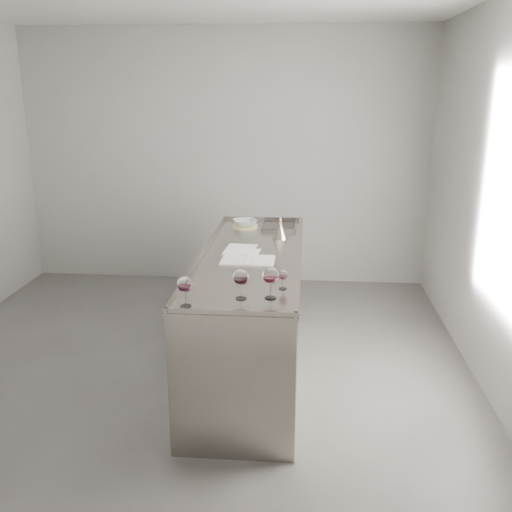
# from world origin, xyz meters

# --- Properties ---
(room_shell) EXTENTS (4.54, 5.04, 2.84)m
(room_shell) POSITION_xyz_m (0.00, 0.00, 1.40)
(room_shell) COLOR #4C4947
(room_shell) RESTS_ON ground
(counter) EXTENTS (0.77, 2.42, 0.97)m
(counter) POSITION_xyz_m (0.50, 0.30, 0.47)
(counter) COLOR gray
(counter) RESTS_ON ground
(wine_glass_left) EXTENTS (0.09, 0.09, 0.18)m
(wine_glass_left) POSITION_xyz_m (0.23, -0.78, 1.07)
(wine_glass_left) COLOR white
(wine_glass_left) RESTS_ON counter
(wine_glass_middle) EXTENTS (0.10, 0.10, 0.19)m
(wine_glass_middle) POSITION_xyz_m (0.53, -0.63, 1.07)
(wine_glass_middle) COLOR white
(wine_glass_middle) RESTS_ON counter
(wine_glass_right) EXTENTS (0.10, 0.10, 0.20)m
(wine_glass_right) POSITION_xyz_m (0.71, -0.61, 1.08)
(wine_glass_right) COLOR white
(wine_glass_right) RESTS_ON counter
(wine_glass_small) EXTENTS (0.06, 0.06, 0.13)m
(wine_glass_small) POSITION_xyz_m (0.78, -0.44, 1.03)
(wine_glass_small) COLOR white
(wine_glass_small) RESTS_ON counter
(notebook) EXTENTS (0.39, 0.27, 0.02)m
(notebook) POSITION_xyz_m (0.49, 0.14, 0.95)
(notebook) COLOR white
(notebook) RESTS_ON counter
(loose_paper_top) EXTENTS (0.21, 0.28, 0.00)m
(loose_paper_top) POSITION_xyz_m (0.46, 0.35, 0.94)
(loose_paper_top) COLOR white
(loose_paper_top) RESTS_ON counter
(loose_paper_under) EXTENTS (0.25, 0.35, 0.00)m
(loose_paper_under) POSITION_xyz_m (0.41, 0.44, 0.94)
(loose_paper_under) COLOR white
(loose_paper_under) RESTS_ON counter
(trivet) EXTENTS (0.31, 0.31, 0.02)m
(trivet) POSITION_xyz_m (0.37, 1.19, 0.95)
(trivet) COLOR #D1C487
(trivet) RESTS_ON counter
(ceramic_bowl) EXTENTS (0.27, 0.27, 0.05)m
(ceramic_bowl) POSITION_xyz_m (0.37, 1.19, 0.99)
(ceramic_bowl) COLOR #96A8AF
(ceramic_bowl) RESTS_ON trivet
(wine_funnel) EXTENTS (0.13, 0.13, 0.20)m
(wine_funnel) POSITION_xyz_m (0.70, 0.81, 1.00)
(wine_funnel) COLOR gray
(wine_funnel) RESTS_ON counter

